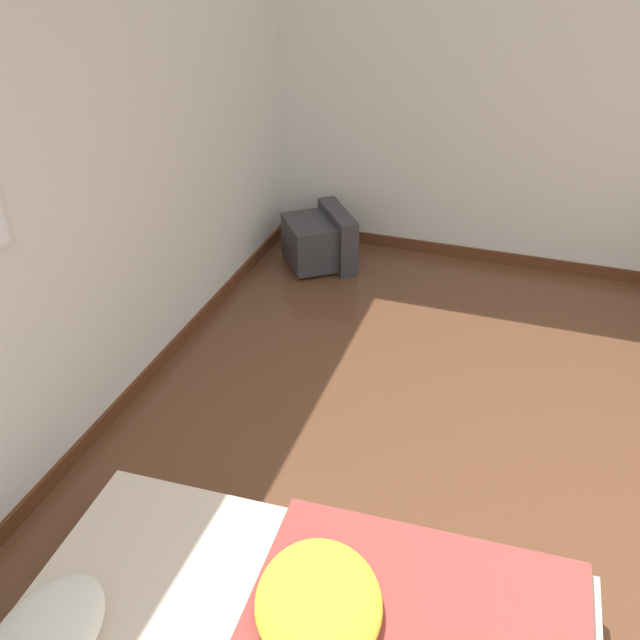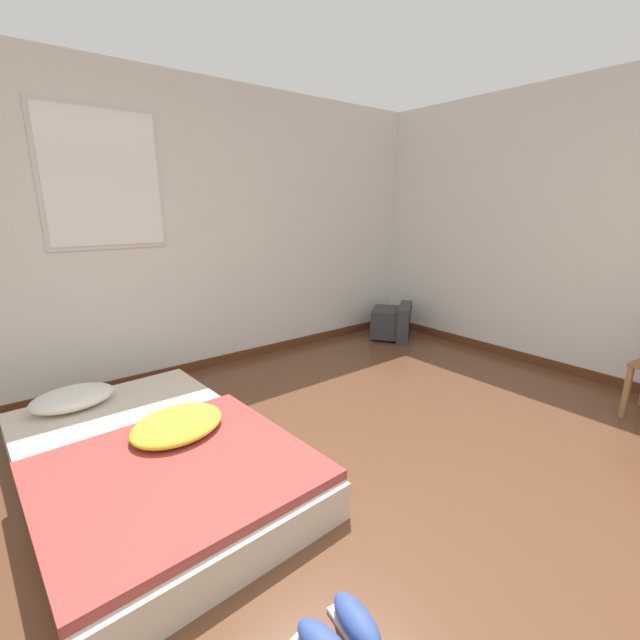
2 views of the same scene
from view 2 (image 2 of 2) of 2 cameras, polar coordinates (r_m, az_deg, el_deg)
name	(u,v)px [view 2 (image 2 of 2)]	position (r m, az deg, el deg)	size (l,w,h in m)	color
ground_plane	(415,588)	(2.12, 12.56, -31.51)	(20.00, 20.00, 0.00)	brown
wall_back	(153,235)	(3.97, -21.38, 10.57)	(8.36, 0.08, 2.60)	silver
mattress_bed	(151,456)	(2.77, -21.58, -16.54)	(1.34, 2.09, 0.35)	beige
crt_tv	(393,322)	(5.14, 9.75, -0.27)	(0.66, 0.65, 0.41)	#333338
sneaker_pair	(341,635)	(1.89, 2.87, -36.42)	(0.29, 0.27, 0.10)	silver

